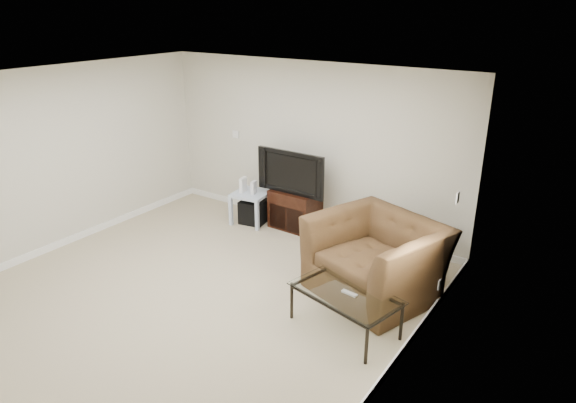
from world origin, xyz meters
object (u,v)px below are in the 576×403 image
Objects in this scene: tv_stand at (295,209)px; subwoofer at (254,212)px; coffee_table at (345,311)px; recliner at (377,246)px; side_table at (251,207)px; television at (295,171)px.

subwoofer is at bearing -160.75° from tv_stand.
subwoofer is 0.33× the size of coffee_table.
tv_stand is 0.51× the size of recliner.
tv_stand is at bearing 134.34° from coffee_table.
side_table is (-0.68, -0.23, -0.05)m from tv_stand.
recliner is at bearing -28.69° from tv_stand.
television is (-0.00, -0.03, 0.62)m from tv_stand.
recliner is (1.84, -1.05, -0.31)m from television.
tv_stand reaches higher than coffee_table.
subwoofer is at bearing 145.76° from coffee_table.
side_table reaches higher than subwoofer.
television reaches higher than coffee_table.
side_table is 0.37× the size of recliner.
recliner is (2.52, -0.85, 0.36)m from side_table.
side_table is at bearing -138.32° from subwoofer.
side_table is 3.08m from coffee_table.
subwoofer is (-0.65, -0.18, -0.74)m from television.
side_table is 2.68m from recliner.
side_table is at bearing -163.10° from television.
tv_stand is at bearing 18.73° from side_table.
coffee_table reaches higher than subwoofer.
coffee_table is at bearing -33.56° from side_table.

